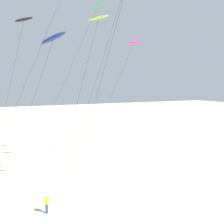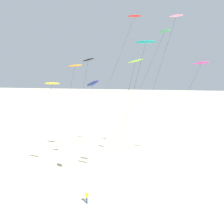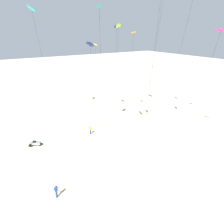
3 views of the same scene
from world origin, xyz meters
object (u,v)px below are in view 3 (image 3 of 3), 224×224
kite_teal (99,10)px  kite_lime (118,28)px  kite_flyer_nearest (56,191)px  beach_buggy (35,143)px  kite_cyan (31,10)px  kite_black (116,29)px  kite_orange (133,34)px  kite_magenta (221,33)px  kite_yellow (95,46)px  kite_navy (90,45)px  kite_flyer_middle (90,130)px

kite_teal → kite_lime: size_ratio=1.11×
kite_teal → kite_flyer_nearest: (5.42, -9.04, -19.24)m
kite_lime → kite_teal: bearing=-71.6°
kite_teal → kite_lime: bearing=108.4°
kite_lime → beach_buggy: 22.13m
kite_cyan → kite_black: (7.82, 11.80, -3.03)m
kite_teal → kite_cyan: bearing=-165.4°
kite_black → kite_orange: 7.21m
kite_magenta → kite_lime: bearing=-135.9°
kite_cyan → kite_teal: size_ratio=1.05×
kite_yellow → kite_black: (4.75, 1.54, 2.93)m
kite_yellow → kite_orange: 8.22m
kite_lime → kite_orange: bearing=134.1°
kite_orange → beach_buggy: kite_orange is taller
kite_black → kite_cyan: bearing=-123.5°
kite_flyer_nearest → kite_navy: bearing=137.0°
kite_magenta → kite_yellow: kite_magenta is taller
kite_lime → kite_cyan: bearing=-152.0°
kite_black → kite_orange: (-3.38, 6.30, -0.86)m
kite_black → kite_flyer_nearest: 27.37m
kite_cyan → kite_flyer_middle: 22.61m
kite_flyer_middle → kite_magenta: bearing=35.7°
kite_flyer_middle → kite_yellow: bearing=141.1°
kite_navy → kite_orange: bearing=112.6°
kite_navy → kite_orange: kite_orange is taller
kite_yellow → kite_lime: bearing=-12.6°
kite_lime → kite_navy: size_ratio=1.14×
kite_magenta → kite_lime: size_ratio=0.97×
kite_cyan → kite_lime: bearing=28.0°
kite_flyer_nearest → kite_orange: bearing=125.9°
kite_magenta → kite_orange: bearing=176.4°
beach_buggy → kite_navy: bearing=78.5°
kite_cyan → kite_orange: (4.43, 18.10, -3.89)m
kite_yellow → kite_lime: (11.43, -2.55, 2.98)m
kite_teal → kite_flyer_nearest: kite_teal is taller
kite_cyan → kite_teal: (15.70, 4.08, -0.85)m
kite_flyer_nearest → kite_black: bearing=128.5°
kite_cyan → kite_teal: 16.25m
kite_orange → kite_flyer_nearest: (16.69, -23.06, -16.20)m
kite_flyer_nearest → kite_lime: bearing=117.6°
kite_lime → kite_flyer_nearest: bearing=-62.4°
kite_orange → kite_yellow: bearing=-99.9°
kite_black → kite_flyer_middle: kite_black is taller
kite_yellow → kite_navy: 7.83m
kite_flyer_nearest → beach_buggy: 13.64m
kite_navy → kite_orange: (-5.09, 12.23, 1.46)m
kite_teal → kite_lime: (-1.21, 3.64, -2.13)m
kite_lime → beach_buggy: kite_lime is taller
kite_navy → kite_flyer_nearest: (11.60, -10.83, -14.74)m
kite_navy → kite_magenta: bearing=37.3°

